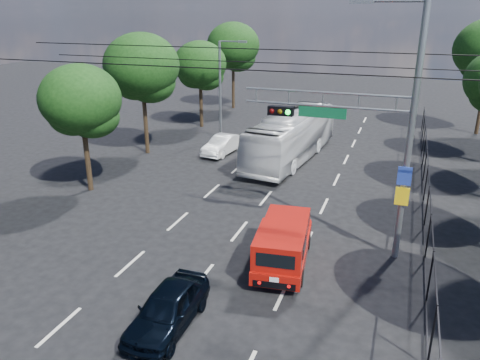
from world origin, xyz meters
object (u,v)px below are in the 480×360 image
at_px(signal_mast, 376,123).
at_px(white_van, 223,145).
at_px(white_bus, 292,136).
at_px(navy_hatchback, 168,308).
at_px(red_pickup, 284,242).

relative_size(signal_mast, white_van, 2.57).
bearing_deg(white_bus, navy_hatchback, -82.02).
bearing_deg(white_van, red_pickup, -51.58).
height_order(navy_hatchback, white_van, navy_hatchback).
distance_m(navy_hatchback, white_van, 18.11).
bearing_deg(signal_mast, white_bus, 117.44).
xyz_separation_m(white_bus, white_van, (-4.58, -0.39, -0.89)).
distance_m(signal_mast, red_pickup, 5.53).
distance_m(navy_hatchback, white_bus, 17.79).
distance_m(white_bus, white_van, 4.68).
height_order(red_pickup, white_van, red_pickup).
bearing_deg(red_pickup, navy_hatchback, -116.51).
relative_size(navy_hatchback, white_bus, 0.35).
bearing_deg(white_van, navy_hatchback, -65.81).
relative_size(navy_hatchback, white_van, 1.01).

